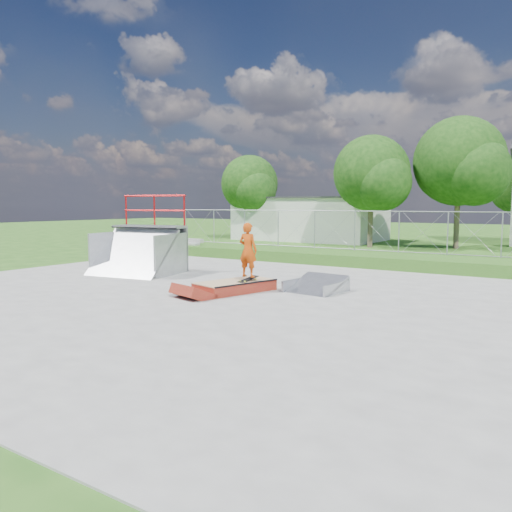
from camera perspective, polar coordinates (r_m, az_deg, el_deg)
The scene contains 14 objects.
ground at distance 13.93m, azimuth -5.09°, elevation -4.76°, with size 120.00×120.00×0.00m, color #275718.
concrete_pad at distance 13.93m, azimuth -5.09°, elevation -4.68°, with size 20.00×16.00×0.04m, color gray.
grass_berm at distance 22.10m, azimuth 10.21°, elevation -0.22°, with size 24.00×3.00×0.50m, color #275718.
grind_box at distance 14.62m, azimuth -2.40°, elevation -3.54°, with size 1.73×2.55×0.35m.
quarter_pipe at distance 18.82m, azimuth -13.57°, elevation 2.37°, with size 2.93×2.48×2.93m, color #9C9EA3, non-canonical shape.
flat_bank_ramp at distance 14.76m, azimuth 6.83°, elevation -3.31°, with size 1.44×1.54×0.44m, color #9C9EA3, non-canonical shape.
skateboard at distance 14.58m, azimuth -0.92°, elevation -2.70°, with size 0.22×0.80×0.02m, color black.
skater at distance 14.48m, azimuth -0.93°, elevation 0.40°, with size 0.58×0.38×1.59m, color #C4430C.
concrete_stairs at distance 25.91m, azimuth -8.13°, elevation 1.04°, with size 1.50×1.60×0.80m, color gray, non-canonical shape.
chain_link_fence at distance 22.93m, azimuth 11.22°, elevation 2.87°, with size 20.00×0.06×1.80m, color #9B9DA3, non-canonical shape.
utility_building_flat at distance 36.69m, azimuth 6.22°, elevation 4.20°, with size 10.00×6.00×3.00m, color silver.
tree_left_near at distance 30.43m, azimuth 13.38°, elevation 8.89°, with size 4.76×4.48×6.65m.
tree_center at distance 31.20m, azimuth 22.64°, elevation 9.64°, with size 5.44×5.12×7.60m.
tree_left_far at distance 36.72m, azimuth -0.58°, elevation 8.04°, with size 4.42×4.16×6.18m.
Camera 1 is at (8.42, -10.79, 2.58)m, focal length 35.00 mm.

